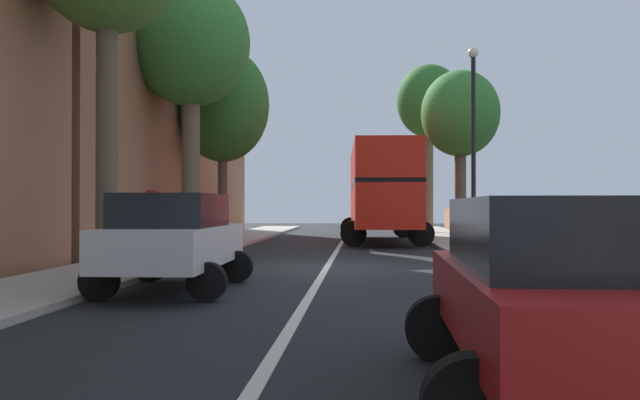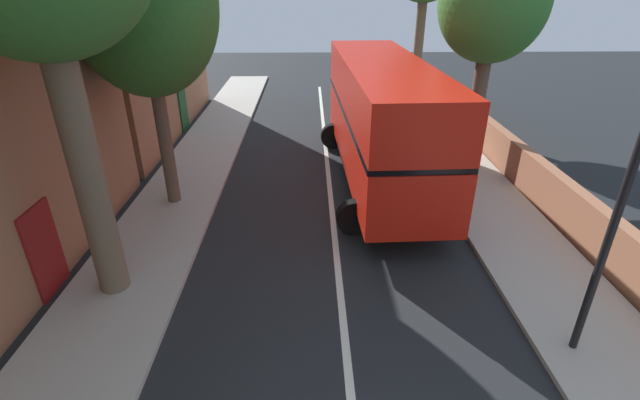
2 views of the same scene
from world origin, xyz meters
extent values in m
cube|color=maroon|center=(-6.47, 6.00, 1.05)|extent=(0.08, 1.10, 2.10)
cube|color=#9E6647|center=(-8.50, 18.00, 4.40)|extent=(4.00, 11.52, 8.79)
cube|color=#194C23|center=(-6.47, 18.00, 1.05)|extent=(0.08, 1.10, 2.10)
cube|color=red|center=(1.70, 11.91, 1.55)|extent=(2.86, 10.40, 1.70)
cube|color=black|center=(1.70, 11.91, 2.48)|extent=(2.88, 10.30, 0.16)
cube|color=red|center=(1.70, 11.91, 3.31)|extent=(2.86, 10.40, 1.50)
cube|color=black|center=(1.52, 17.05, 1.64)|extent=(2.20, 0.14, 1.19)
cylinder|color=black|center=(0.30, 15.37, 0.50)|extent=(1.01, 0.34, 1.00)
cylinder|color=black|center=(2.86, 15.46, 0.50)|extent=(1.01, 0.34, 1.00)
cylinder|color=black|center=(0.54, 8.36, 0.50)|extent=(1.01, 0.34, 1.00)
cylinder|color=black|center=(3.10, 8.45, 0.50)|extent=(1.01, 0.34, 1.00)
cylinder|color=brown|center=(-4.93, 10.32, 2.46)|extent=(0.39, 0.39, 4.69)
ellipsoid|color=#2D6B28|center=(-4.93, 10.32, 5.78)|extent=(3.87, 3.87, 4.77)
cylinder|color=brown|center=(4.56, 19.78, 3.29)|extent=(0.44, 0.44, 6.35)
cylinder|color=brown|center=(5.27, 13.13, 2.48)|extent=(0.51, 0.51, 4.73)
ellipsoid|color=#387F33|center=(5.27, 13.13, 5.72)|extent=(3.51, 3.51, 3.88)
cylinder|color=brown|center=(-5.09, 5.94, 3.17)|extent=(0.63, 0.63, 6.11)
cylinder|color=black|center=(4.30, 3.88, 3.12)|extent=(0.14, 0.14, 6.00)
camera|label=1|loc=(0.92, -16.23, 1.54)|focal=36.31mm
camera|label=2|loc=(-0.65, -2.34, 6.38)|focal=25.04mm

